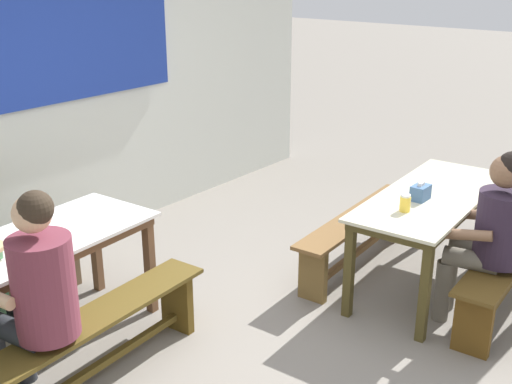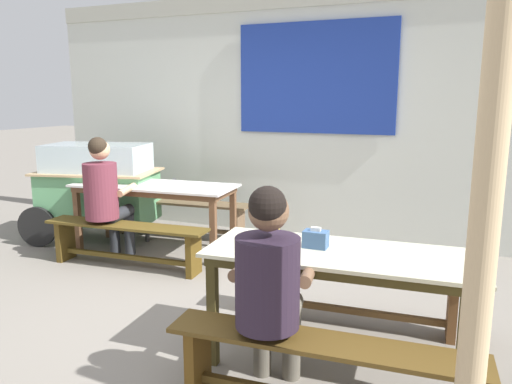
{
  "view_description": "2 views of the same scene",
  "coord_description": "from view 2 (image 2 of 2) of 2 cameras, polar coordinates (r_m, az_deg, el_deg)",
  "views": [
    {
      "loc": [
        -3.0,
        -2.03,
        2.36
      ],
      "look_at": [
        0.06,
        0.41,
        0.93
      ],
      "focal_mm": 44.7,
      "sensor_mm": 36.0,
      "label": 1
    },
    {
      "loc": [
        1.83,
        -3.18,
        1.68
      ],
      "look_at": [
        0.28,
        0.63,
        0.88
      ],
      "focal_mm": 34.4,
      "sensor_mm": 36.0,
      "label": 2
    }
  ],
  "objects": [
    {
      "name": "ground_plane",
      "position": [
        4.04,
        -7.29,
        -13.66
      ],
      "size": [
        40.0,
        40.0,
        0.0
      ],
      "primitive_type": "plane",
      "color": "gray"
    },
    {
      "name": "backdrop_wall",
      "position": [
        5.98,
        4.39,
        9.36
      ],
      "size": [
        6.6,
        0.23,
        2.88
      ],
      "color": "silver",
      "rests_on": "ground_plane"
    },
    {
      "name": "dining_table_far",
      "position": [
        5.45,
        -11.73,
        0.09
      ],
      "size": [
        1.82,
        0.78,
        0.74
      ],
      "color": "silver",
      "rests_on": "ground_plane"
    },
    {
      "name": "dining_table_near",
      "position": [
        3.1,
        9.84,
        -8.22
      ],
      "size": [
        1.69,
        0.75,
        0.74
      ],
      "color": "beige",
      "rests_on": "ground_plane"
    },
    {
      "name": "bench_far_back",
      "position": [
        6.03,
        -8.82,
        -2.34
      ],
      "size": [
        1.78,
        0.42,
        0.44
      ],
      "color": "brown",
      "rests_on": "ground_plane"
    },
    {
      "name": "bench_far_front",
      "position": [
        5.05,
        -14.88,
        -5.23
      ],
      "size": [
        1.73,
        0.39,
        0.44
      ],
      "color": "#524017",
      "rests_on": "ground_plane"
    },
    {
      "name": "bench_near_back",
      "position": [
        3.77,
        11.11,
        -10.67
      ],
      "size": [
        1.65,
        0.34,
        0.44
      ],
      "color": "brown",
      "rests_on": "ground_plane"
    },
    {
      "name": "bench_near_front",
      "position": [
        2.73,
        7.49,
        -19.5
      ],
      "size": [
        1.66,
        0.37,
        0.44
      ],
      "color": "#513A16",
      "rests_on": "ground_plane"
    },
    {
      "name": "food_cart",
      "position": [
        6.05,
        -17.93,
        0.74
      ],
      "size": [
        1.77,
        1.11,
        1.14
      ],
      "color": "#5EA26B",
      "rests_on": "ground_plane"
    },
    {
      "name": "person_left_back_turned",
      "position": [
        5.16,
        -17.18,
        -0.12
      ],
      "size": [
        0.48,
        0.59,
        1.3
      ],
      "color": "#26292E",
      "rests_on": "ground_plane"
    },
    {
      "name": "person_near_front",
      "position": [
        2.67,
        1.58,
        -10.26
      ],
      "size": [
        0.5,
        0.55,
        1.24
      ],
      "color": "#645E51",
      "rests_on": "ground_plane"
    },
    {
      "name": "tissue_box",
      "position": [
        3.12,
        6.95,
        -5.44
      ],
      "size": [
        0.15,
        0.1,
        0.13
      ],
      "color": "#3C5E8B",
      "rests_on": "dining_table_near"
    },
    {
      "name": "condiment_jar",
      "position": [
        3.18,
        2.14,
        -4.96
      ],
      "size": [
        0.07,
        0.07,
        0.12
      ],
      "color": "yellow",
      "rests_on": "dining_table_near"
    },
    {
      "name": "wooden_support_post",
      "position": [
        2.12,
        24.78,
        -6.48
      ],
      "size": [
        0.12,
        0.12,
        2.16
      ],
      "primitive_type": "cylinder",
      "color": "tan",
      "rests_on": "ground_plane"
    }
  ]
}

